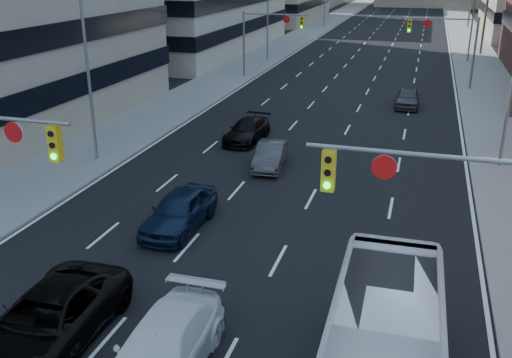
% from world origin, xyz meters
% --- Properties ---
extents(road_surface, '(18.00, 300.00, 0.02)m').
position_xyz_m(road_surface, '(0.00, 130.00, 0.01)').
color(road_surface, black).
rests_on(road_surface, ground).
extents(sidewalk_left, '(5.00, 300.00, 0.15)m').
position_xyz_m(sidewalk_left, '(-11.50, 130.00, 0.07)').
color(sidewalk_left, slate).
rests_on(sidewalk_left, ground).
extents(sidewalk_right, '(5.00, 300.00, 0.15)m').
position_xyz_m(sidewalk_right, '(11.50, 130.00, 0.07)').
color(sidewalk_right, slate).
rests_on(sidewalk_right, ground).
extents(signal_near_right, '(6.59, 0.33, 6.00)m').
position_xyz_m(signal_near_right, '(7.45, 8.00, 4.33)').
color(signal_near_right, slate).
rests_on(signal_near_right, ground).
extents(signal_far_left, '(6.09, 0.33, 6.00)m').
position_xyz_m(signal_far_left, '(-7.68, 45.00, 4.30)').
color(signal_far_left, slate).
rests_on(signal_far_left, ground).
extents(signal_far_right, '(6.09, 0.33, 6.00)m').
position_xyz_m(signal_far_right, '(7.68, 45.00, 4.30)').
color(signal_far_right, slate).
rests_on(signal_far_right, ground).
extents(utility_pole_midblock, '(2.20, 0.28, 11.00)m').
position_xyz_m(utility_pole_midblock, '(12.20, 66.00, 5.78)').
color(utility_pole_midblock, '#4C3D2D').
rests_on(utility_pole_midblock, ground).
extents(streetlight_left_near, '(2.03, 0.22, 9.00)m').
position_xyz_m(streetlight_left_near, '(-10.34, 20.00, 5.05)').
color(streetlight_left_near, slate).
rests_on(streetlight_left_near, ground).
extents(streetlight_left_mid, '(2.03, 0.22, 9.00)m').
position_xyz_m(streetlight_left_mid, '(-10.34, 55.00, 5.05)').
color(streetlight_left_mid, slate).
rests_on(streetlight_left_mid, ground).
extents(streetlight_right_near, '(2.03, 0.22, 9.00)m').
position_xyz_m(streetlight_right_near, '(10.34, 25.00, 5.05)').
color(streetlight_right_near, slate).
rests_on(streetlight_right_near, ground).
extents(streetlight_right_far, '(2.03, 0.22, 9.00)m').
position_xyz_m(streetlight_right_far, '(10.34, 60.00, 5.05)').
color(streetlight_right_far, slate).
rests_on(streetlight_right_far, ground).
extents(black_pickup, '(2.78, 5.81, 1.60)m').
position_xyz_m(black_pickup, '(-3.21, 5.51, 0.80)').
color(black_pickup, black).
rests_on(black_pickup, ground).
extents(white_van, '(2.19, 5.27, 1.52)m').
position_xyz_m(white_van, '(0.41, 5.20, 0.76)').
color(white_van, silver).
rests_on(white_van, ground).
extents(sedan_blue, '(1.98, 4.68, 1.58)m').
position_xyz_m(sedan_blue, '(-2.72, 13.49, 0.79)').
color(sedan_blue, black).
rests_on(sedan_blue, ground).
extents(sedan_grey_center, '(1.81, 4.11, 1.31)m').
position_xyz_m(sedan_grey_center, '(-1.13, 21.69, 0.66)').
color(sedan_grey_center, '#37373A').
rests_on(sedan_grey_center, ground).
extents(sedan_black_far, '(2.10, 4.65, 1.32)m').
position_xyz_m(sedan_black_far, '(-3.71, 25.84, 0.66)').
color(sedan_black_far, black).
rests_on(sedan_black_far, ground).
extents(sedan_grey_right, '(1.69, 4.19, 1.43)m').
position_xyz_m(sedan_grey_right, '(5.20, 37.47, 0.71)').
color(sedan_grey_right, '#39393C').
rests_on(sedan_grey_right, ground).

